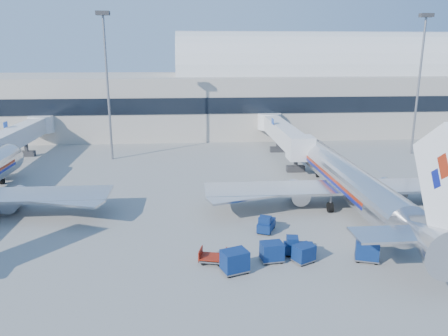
{
  "coord_description": "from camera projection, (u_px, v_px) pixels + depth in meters",
  "views": [
    {
      "loc": [
        -7.48,
        -39.61,
        16.65
      ],
      "look_at": [
        -3.85,
        6.0,
        4.5
      ],
      "focal_mm": 35.0,
      "sensor_mm": 36.0,
      "label": 1
    }
  ],
  "objects": [
    {
      "name": "tug_right",
      "position": [
        393.0,
        225.0,
        41.47
      ],
      "size": [
        2.74,
        1.89,
        1.63
      ],
      "rotation": [
        0.0,
        0.0,
        -0.28
      ],
      "color": "navy",
      "rests_on": "ground"
    },
    {
      "name": "jetbridge_mid",
      "position": [
        19.0,
        135.0,
        69.05
      ],
      "size": [
        4.4,
        27.5,
        6.25
      ],
      "color": "silver",
      "rests_on": "ground"
    },
    {
      "name": "tug_left",
      "position": [
        266.0,
        224.0,
        41.73
      ],
      "size": [
        2.19,
        2.84,
        1.66
      ],
      "rotation": [
        0.0,
        0.0,
        1.16
      ],
      "color": "navy",
      "rests_on": "ground"
    },
    {
      "name": "cart_train_c",
      "position": [
        235.0,
        261.0,
        33.88
      ],
      "size": [
        2.47,
        2.18,
        1.81
      ],
      "rotation": [
        0.0,
        0.0,
        0.35
      ],
      "color": "navy",
      "rests_on": "ground"
    },
    {
      "name": "mast_east",
      "position": [
        421.0,
        64.0,
        70.42
      ],
      "size": [
        2.0,
        1.2,
        22.6
      ],
      "color": "slate",
      "rests_on": "ground"
    },
    {
      "name": "tug_lead",
      "position": [
        297.0,
        247.0,
        36.91
      ],
      "size": [
        2.64,
        1.61,
        1.62
      ],
      "rotation": [
        0.0,
        0.0,
        -0.15
      ],
      "color": "navy",
      "rests_on": "ground"
    },
    {
      "name": "cart_train_a",
      "position": [
        304.0,
        253.0,
        35.59
      ],
      "size": [
        2.1,
        1.94,
        1.5
      ],
      "rotation": [
        0.0,
        0.0,
        0.49
      ],
      "color": "navy",
      "rests_on": "ground"
    },
    {
      "name": "terminal",
      "position": [
        161.0,
        96.0,
        93.96
      ],
      "size": [
        170.0,
        28.15,
        21.0
      ],
      "color": "#B2AA9E",
      "rests_on": "ground"
    },
    {
      "name": "cart_train_b",
      "position": [
        272.0,
        251.0,
        35.7
      ],
      "size": [
        2.03,
        1.64,
        1.64
      ],
      "rotation": [
        0.0,
        0.0,
        0.13
      ],
      "color": "navy",
      "rests_on": "ground"
    },
    {
      "name": "jetbridge_near",
      "position": [
        281.0,
        132.0,
        72.27
      ],
      "size": [
        4.4,
        27.5,
        6.25
      ],
      "color": "silver",
      "rests_on": "ground"
    },
    {
      "name": "mast_west",
      "position": [
        106.0,
        65.0,
        66.59
      ],
      "size": [
        2.0,
        1.2,
        22.6
      ],
      "color": "slate",
      "rests_on": "ground"
    },
    {
      "name": "cart_open_red",
      "position": [
        213.0,
        258.0,
        35.56
      ],
      "size": [
        2.44,
        1.99,
        0.57
      ],
      "rotation": [
        0.0,
        0.0,
        -0.25
      ],
      "color": "slate",
      "rests_on": "ground"
    },
    {
      "name": "airliner_main",
      "position": [
        352.0,
        183.0,
        47.37
      ],
      "size": [
        32.0,
        37.26,
        12.07
      ],
      "color": "silver",
      "rests_on": "ground"
    },
    {
      "name": "cart_solo_near",
      "position": [
        367.0,
        250.0,
        35.81
      ],
      "size": [
        2.3,
        2.02,
        1.7
      ],
      "rotation": [
        0.0,
        0.0,
        -0.34
      ],
      "color": "navy",
      "rests_on": "ground"
    },
    {
      "name": "barrier_near",
      "position": [
        432.0,
        210.0,
        46.2
      ],
      "size": [
        3.0,
        0.55,
        0.9
      ],
      "primitive_type": "cube",
      "color": "#9E9E96",
      "rests_on": "ground"
    },
    {
      "name": "ground",
      "position": [
        268.0,
        227.0,
        43.01
      ],
      "size": [
        260.0,
        260.0,
        0.0
      ],
      "primitive_type": "plane",
      "color": "gray",
      "rests_on": "ground"
    }
  ]
}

